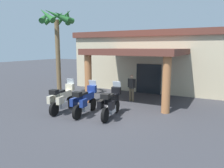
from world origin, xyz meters
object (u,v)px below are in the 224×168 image
object	(u,v)px
pedestrian	(132,86)
palm_tree_roadside	(57,27)
motel_building	(162,59)
motorcycle_blue	(85,101)
motorcycle_black	(111,103)
motorcycle_cream	(62,98)

from	to	relation	value
pedestrian	palm_tree_roadside	distance (m)	5.91
motel_building	motorcycle_blue	xyz separation A→B (m)	(-0.99, -9.72, -1.57)
motorcycle_black	pedestrian	xyz separation A→B (m)	(-0.41, 3.39, 0.24)
motel_building	motorcycle_blue	bearing A→B (deg)	-96.31
motorcycle_cream	motorcycle_black	size ratio (longest dim) A/B	1.00
motorcycle_black	pedestrian	bearing A→B (deg)	-1.68
pedestrian	palm_tree_roadside	xyz separation A→B (m)	(-4.48, -1.43, 3.57)
motel_building	motorcycle_black	distance (m)	9.60
motorcycle_cream	palm_tree_roadside	size ratio (longest dim) A/B	0.38
motorcycle_cream	motorcycle_blue	distance (m)	1.32
motel_building	pedestrian	bearing A→B (deg)	-91.36
motorcycle_cream	palm_tree_roadside	bearing A→B (deg)	35.26
motorcycle_black	motorcycle_blue	bearing A→B (deg)	92.14
motorcycle_blue	palm_tree_roadside	bearing A→B (deg)	51.57
motorcycle_cream	motorcycle_blue	size ratio (longest dim) A/B	1.00
motorcycle_blue	palm_tree_roadside	size ratio (longest dim) A/B	0.38
pedestrian	motorcycle_black	bearing A→B (deg)	9.29
motorcycle_black	palm_tree_roadside	xyz separation A→B (m)	(-4.90, 1.96, 3.80)
motorcycle_cream	motel_building	bearing A→B (deg)	-22.08
motorcycle_blue	motorcycle_black	size ratio (longest dim) A/B	1.00
motel_building	palm_tree_roadside	xyz separation A→B (m)	(-4.57, -7.51, 2.23)
motorcycle_blue	palm_tree_roadside	world-z (taller)	palm_tree_roadside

